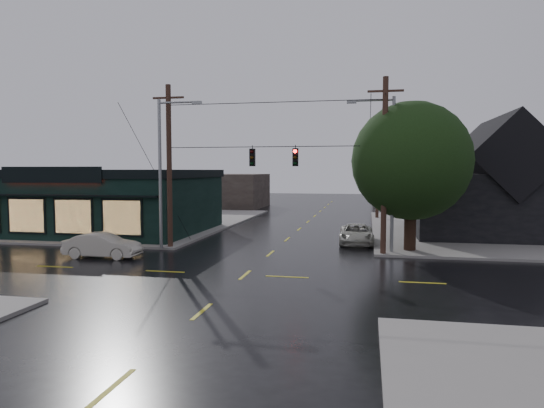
% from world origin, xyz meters
% --- Properties ---
extents(ground_plane, '(160.00, 160.00, 0.00)m').
position_xyz_m(ground_plane, '(0.00, 0.00, 0.00)').
color(ground_plane, black).
extents(sidewalk_nw, '(28.00, 28.00, 0.15)m').
position_xyz_m(sidewalk_nw, '(-20.00, 20.00, 0.07)').
color(sidewalk_nw, gray).
rests_on(sidewalk_nw, ground).
extents(pizza_shop, '(16.30, 12.34, 4.90)m').
position_xyz_m(pizza_shop, '(-15.00, 12.94, 2.56)').
color(pizza_shop, black).
rests_on(pizza_shop, ground).
extents(ne_building, '(12.60, 11.60, 8.75)m').
position_xyz_m(ne_building, '(15.00, 17.00, 4.47)').
color(ne_building, black).
rests_on(ne_building, ground).
extents(corner_tree, '(7.03, 7.03, 8.83)m').
position_xyz_m(corner_tree, '(8.10, 8.04, 5.45)').
color(corner_tree, black).
rests_on(corner_tree, ground).
extents(utility_pole_nw, '(2.00, 0.32, 10.15)m').
position_xyz_m(utility_pole_nw, '(-6.50, 6.50, 0.00)').
color(utility_pole_nw, '#322016').
rests_on(utility_pole_nw, ground).
extents(utility_pole_ne, '(2.00, 0.32, 10.15)m').
position_xyz_m(utility_pole_ne, '(6.50, 6.50, 0.00)').
color(utility_pole_ne, '#322016').
rests_on(utility_pole_ne, ground).
extents(utility_pole_far_a, '(2.00, 0.32, 9.65)m').
position_xyz_m(utility_pole_far_a, '(6.50, 28.00, 0.00)').
color(utility_pole_far_a, '#322016').
rests_on(utility_pole_far_a, ground).
extents(utility_pole_far_b, '(2.00, 0.32, 9.15)m').
position_xyz_m(utility_pole_far_b, '(6.50, 48.00, 0.00)').
color(utility_pole_far_b, '#322016').
rests_on(utility_pole_far_b, ground).
extents(utility_pole_far_c, '(2.00, 0.32, 9.15)m').
position_xyz_m(utility_pole_far_c, '(6.50, 68.00, 0.00)').
color(utility_pole_far_c, '#322016').
rests_on(utility_pole_far_c, ground).
extents(span_signal_assembly, '(13.00, 0.48, 1.23)m').
position_xyz_m(span_signal_assembly, '(0.10, 6.50, 5.70)').
color(span_signal_assembly, black).
rests_on(span_signal_assembly, ground).
extents(streetlight_nw, '(5.40, 0.30, 9.15)m').
position_xyz_m(streetlight_nw, '(-6.80, 5.80, 0.00)').
color(streetlight_nw, gray).
rests_on(streetlight_nw, ground).
extents(streetlight_ne, '(5.40, 0.30, 9.15)m').
position_xyz_m(streetlight_ne, '(7.00, 7.20, 0.00)').
color(streetlight_ne, gray).
rests_on(streetlight_ne, ground).
extents(bg_building_west, '(12.00, 10.00, 4.40)m').
position_xyz_m(bg_building_west, '(-14.00, 40.00, 2.20)').
color(bg_building_west, '#322624').
rests_on(bg_building_west, ground).
extents(bg_building_east, '(14.00, 12.00, 5.60)m').
position_xyz_m(bg_building_east, '(16.00, 45.00, 2.80)').
color(bg_building_east, '#2B2C31').
rests_on(bg_building_east, ground).
extents(sedan_cream, '(4.29, 1.63, 1.39)m').
position_xyz_m(sedan_cream, '(-8.98, 2.80, 0.70)').
color(sedan_cream, '#BBB5A4').
rests_on(sedan_cream, ground).
extents(suv_silver, '(2.34, 4.81, 1.32)m').
position_xyz_m(suv_silver, '(4.88, 10.79, 0.66)').
color(suv_silver, beige).
rests_on(suv_silver, ground).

